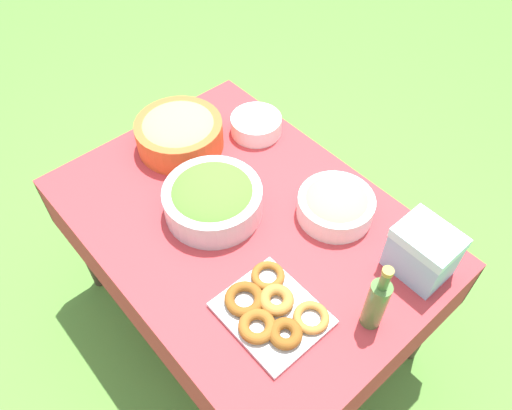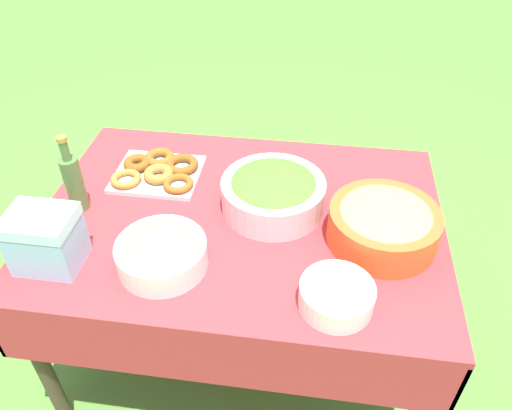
# 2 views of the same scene
# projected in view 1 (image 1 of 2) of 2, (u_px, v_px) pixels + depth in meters

# --- Properties ---
(ground_plane) EXTENTS (14.00, 14.00, 0.00)m
(ground_plane) POSITION_uv_depth(u_px,v_px,m) (247.00, 316.00, 2.25)
(ground_plane) COLOR #568C38
(picnic_table) EXTENTS (1.31, 0.94, 0.70)m
(picnic_table) POSITION_uv_depth(u_px,v_px,m) (244.00, 236.00, 1.79)
(picnic_table) COLOR #B73338
(picnic_table) RESTS_ON ground_plane
(salad_bowl) EXTENTS (0.34, 0.34, 0.13)m
(salad_bowl) POSITION_uv_depth(u_px,v_px,m) (213.00, 198.00, 1.69)
(salad_bowl) COLOR silver
(salad_bowl) RESTS_ON picnic_table
(pasta_bowl) EXTENTS (0.26, 0.26, 0.10)m
(pasta_bowl) POSITION_uv_depth(u_px,v_px,m) (336.00, 205.00, 1.69)
(pasta_bowl) COLOR white
(pasta_bowl) RESTS_ON picnic_table
(donut_platter) EXTENTS (0.33, 0.28, 0.05)m
(donut_platter) POSITION_uv_depth(u_px,v_px,m) (271.00, 310.00, 1.47)
(donut_platter) COLOR silver
(donut_platter) RESTS_ON picnic_table
(plate_stack) EXTENTS (0.20, 0.20, 0.07)m
(plate_stack) POSITION_uv_depth(u_px,v_px,m) (256.00, 125.00, 1.98)
(plate_stack) COLOR white
(plate_stack) RESTS_ON picnic_table
(olive_oil_bottle) EXTENTS (0.06, 0.06, 0.27)m
(olive_oil_bottle) POSITION_uv_depth(u_px,v_px,m) (376.00, 303.00, 1.39)
(olive_oil_bottle) COLOR #4C7238
(olive_oil_bottle) RESTS_ON picnic_table
(bread_bowl) EXTENTS (0.33, 0.33, 0.13)m
(bread_bowl) POSITION_uv_depth(u_px,v_px,m) (179.00, 132.00, 1.90)
(bread_bowl) COLOR #E05B28
(bread_bowl) RESTS_ON picnic_table
(cooler_box) EXTENTS (0.19, 0.15, 0.18)m
(cooler_box) POSITION_uv_depth(u_px,v_px,m) (423.00, 252.00, 1.52)
(cooler_box) COLOR #8CC6E5
(cooler_box) RESTS_ON picnic_table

